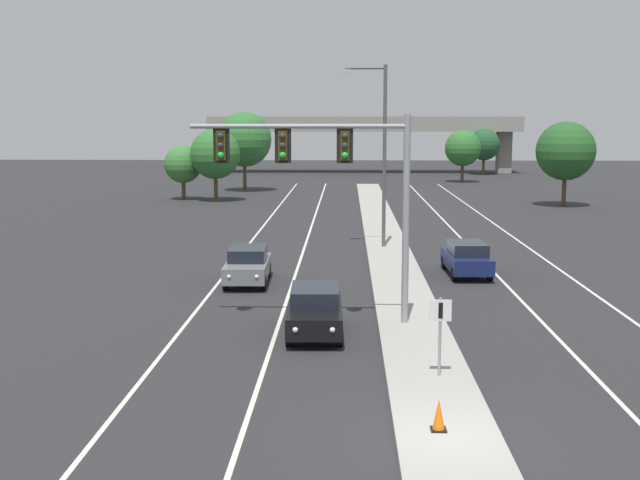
% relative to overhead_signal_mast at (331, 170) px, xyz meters
% --- Properties ---
extents(ground_plane, '(260.00, 260.00, 0.00)m').
position_rel_overhead_signal_mast_xyz_m(ground_plane, '(2.86, -10.39, -5.47)').
color(ground_plane, '#28282B').
extents(median_island, '(2.40, 110.00, 0.15)m').
position_rel_overhead_signal_mast_xyz_m(median_island, '(2.86, 7.61, -5.40)').
color(median_island, '#9E9B93').
rests_on(median_island, ground).
extents(lane_stripe_oncoming_center, '(0.14, 100.00, 0.01)m').
position_rel_overhead_signal_mast_xyz_m(lane_stripe_oncoming_center, '(-1.84, 14.61, -5.47)').
color(lane_stripe_oncoming_center, silver).
rests_on(lane_stripe_oncoming_center, ground).
extents(lane_stripe_receding_center, '(0.14, 100.00, 0.01)m').
position_rel_overhead_signal_mast_xyz_m(lane_stripe_receding_center, '(7.56, 14.61, -5.47)').
color(lane_stripe_receding_center, silver).
rests_on(lane_stripe_receding_center, ground).
extents(edge_stripe_left, '(0.14, 100.00, 0.01)m').
position_rel_overhead_signal_mast_xyz_m(edge_stripe_left, '(-5.14, 14.61, -5.47)').
color(edge_stripe_left, silver).
rests_on(edge_stripe_left, ground).
extents(edge_stripe_right, '(0.14, 100.00, 0.01)m').
position_rel_overhead_signal_mast_xyz_m(edge_stripe_right, '(10.86, 14.61, -5.47)').
color(edge_stripe_right, silver).
rests_on(edge_stripe_right, ground).
extents(overhead_signal_mast, '(7.51, 0.44, 7.20)m').
position_rel_overhead_signal_mast_xyz_m(overhead_signal_mast, '(0.00, 0.00, 0.00)').
color(overhead_signal_mast, gray).
rests_on(overhead_signal_mast, median_island).
extents(median_sign_post, '(0.60, 0.10, 2.20)m').
position_rel_overhead_signal_mast_xyz_m(median_sign_post, '(3.13, -5.98, -3.89)').
color(median_sign_post, gray).
rests_on(median_sign_post, median_island).
extents(street_lamp_median, '(2.58, 0.28, 10.00)m').
position_rel_overhead_signal_mast_xyz_m(street_lamp_median, '(2.39, 17.28, 0.32)').
color(street_lamp_median, '#4C4C51').
rests_on(street_lamp_median, median_island).
extents(car_oncoming_black, '(1.91, 4.51, 1.58)m').
position_rel_overhead_signal_mast_xyz_m(car_oncoming_black, '(-0.51, -1.08, -4.65)').
color(car_oncoming_black, black).
rests_on(car_oncoming_black, ground).
extents(car_oncoming_grey, '(1.92, 4.51, 1.58)m').
position_rel_overhead_signal_mast_xyz_m(car_oncoming_grey, '(-3.82, 7.45, -4.65)').
color(car_oncoming_grey, slate).
rests_on(car_oncoming_grey, ground).
extents(car_receding_navy, '(1.92, 4.51, 1.58)m').
position_rel_overhead_signal_mast_xyz_m(car_receding_navy, '(6.14, 9.64, -4.65)').
color(car_receding_navy, '#141E4C').
rests_on(car_receding_navy, ground).
extents(traffic_cone_median_nose, '(0.36, 0.36, 0.74)m').
position_rel_overhead_signal_mast_xyz_m(traffic_cone_median_nose, '(2.66, -10.01, -4.96)').
color(traffic_cone_median_nose, black).
rests_on(traffic_cone_median_nose, median_island).
extents(overpass_bridge, '(42.40, 6.40, 7.65)m').
position_rel_overhead_signal_mast_xyz_m(overpass_bridge, '(2.86, 84.64, 0.31)').
color(overpass_bridge, gray).
rests_on(overpass_bridge, ground).
extents(tree_far_left_c, '(5.52, 5.52, 7.99)m').
position_rel_overhead_signal_mast_xyz_m(tree_far_left_c, '(-9.83, 54.51, -0.25)').
color(tree_far_left_c, '#4C3823').
rests_on(tree_far_left_c, ground).
extents(tree_far_right_c, '(4.21, 4.21, 6.09)m').
position_rel_overhead_signal_mast_xyz_m(tree_far_right_c, '(18.66, 80.74, -1.50)').
color(tree_far_right_c, '#4C3823').
rests_on(tree_far_right_c, ground).
extents(tree_far_left_b, '(3.39, 3.39, 4.90)m').
position_rel_overhead_signal_mast_xyz_m(tree_far_left_b, '(-14.29, 45.39, -2.28)').
color(tree_far_left_b, '#4C3823').
rests_on(tree_far_left_b, ground).
extents(tree_far_left_a, '(4.44, 4.44, 6.42)m').
position_rel_overhead_signal_mast_xyz_m(tree_far_left_a, '(-11.11, 44.02, -1.28)').
color(tree_far_left_a, '#4C3823').
rests_on(tree_far_left_a, ground).
extents(tree_far_right_a, '(4.89, 4.89, 7.07)m').
position_rel_overhead_signal_mast_xyz_m(tree_far_right_a, '(18.71, 40.56, -0.85)').
color(tree_far_right_a, '#4C3823').
rests_on(tree_far_right_a, ground).
extents(tree_far_right_b, '(4.18, 4.18, 6.05)m').
position_rel_overhead_signal_mast_xyz_m(tree_far_right_b, '(13.98, 67.21, -1.52)').
color(tree_far_right_b, '#4C3823').
rests_on(tree_far_right_b, ground).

